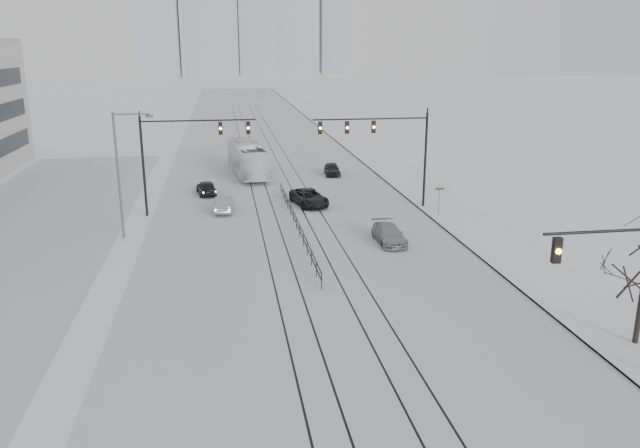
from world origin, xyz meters
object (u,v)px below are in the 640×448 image
at_px(sedan_sb_outer, 224,204).
at_px(sedan_nb_far, 332,169).
at_px(sedan_nb_front, 309,198).
at_px(sedan_nb_right, 389,234).
at_px(box_truck, 248,159).
at_px(sedan_sb_inner, 206,188).

height_order(sedan_sb_outer, sedan_nb_far, sedan_sb_outer).
height_order(sedan_nb_front, sedan_nb_right, sedan_nb_front).
bearing_deg(sedan_nb_right, sedan_nb_front, 108.62).
distance_m(sedan_sb_outer, box_truck, 15.35).
relative_size(sedan_nb_front, box_truck, 0.41).
distance_m(sedan_nb_far, box_truck, 9.00).
relative_size(sedan_sb_outer, box_truck, 0.33).
bearing_deg(sedan_nb_far, sedan_sb_outer, -126.12).
height_order(sedan_sb_inner, sedan_nb_far, sedan_sb_inner).
relative_size(sedan_nb_right, sedan_nb_far, 1.14).
relative_size(sedan_sb_inner, sedan_nb_far, 1.03).
bearing_deg(sedan_sb_inner, sedan_nb_right, 118.61).
bearing_deg(sedan_nb_far, box_truck, 174.33).
xyz_separation_m(sedan_nb_front, sedan_nb_far, (4.22, 12.50, -0.05)).
xyz_separation_m(sedan_sb_inner, box_truck, (4.25, 8.57, 1.02)).
relative_size(sedan_sb_inner, sedan_nb_right, 0.90).
distance_m(sedan_sb_inner, sedan_nb_right, 21.23).
height_order(sedan_nb_right, sedan_nb_far, sedan_nb_far).
bearing_deg(sedan_nb_front, box_truck, 96.27).
xyz_separation_m(sedan_nb_front, sedan_nb_right, (4.02, -11.45, -0.06)).
xyz_separation_m(sedan_sb_outer, box_truck, (2.66, 15.09, 1.02)).
relative_size(sedan_nb_front, sedan_nb_right, 1.15).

